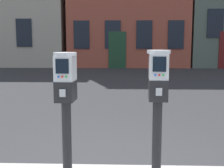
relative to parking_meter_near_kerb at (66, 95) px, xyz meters
The scene contains 2 objects.
parking_meter_near_kerb is the anchor object (origin of this frame).
parking_meter_twin_adjacent 0.87m from the parking_meter_near_kerb, ahead, with size 0.23×0.26×1.31m.
Camera 1 is at (0.04, -3.03, 1.53)m, focal length 47.80 mm.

